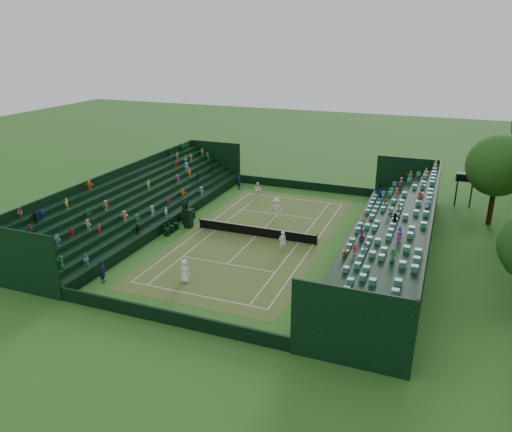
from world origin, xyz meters
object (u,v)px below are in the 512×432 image
object	(u,v)px
tennis_net	(256,231)
umpire_chair	(188,216)
player_far_east	(276,208)
player_near_east	(282,241)
player_far_west	(258,190)
player_near_west	(185,271)

from	to	relation	value
tennis_net	umpire_chair	xyz separation A→B (m)	(-6.92, -0.22, 0.66)
tennis_net	player_far_east	distance (m)	5.57
player_near_east	tennis_net	bearing A→B (deg)	-74.30
player_far_west	player_far_east	bearing A→B (deg)	-70.86
player_far_east	umpire_chair	bearing A→B (deg)	-156.56
tennis_net	umpire_chair	distance (m)	6.95
tennis_net	player_far_west	size ratio (longest dim) A/B	6.81
tennis_net	player_far_west	xyz separation A→B (m)	(-4.10, 11.16, 0.33)
player_near_east	player_far_west	distance (m)	15.38
umpire_chair	player_near_east	size ratio (longest dim) A/B	1.49
player_near_east	player_far_west	size ratio (longest dim) A/B	1.08
player_near_east	player_far_east	bearing A→B (deg)	-106.98
umpire_chair	player_far_west	bearing A→B (deg)	76.09
umpire_chair	player_near_east	distance (m)	10.46
tennis_net	player_near_east	size ratio (longest dim) A/B	6.30
tennis_net	player_near_east	xyz separation A→B (m)	(3.33, -2.31, 0.40)
tennis_net	player_near_east	bearing A→B (deg)	-34.73
player_far_east	tennis_net	bearing A→B (deg)	-106.81
umpire_chair	player_far_west	size ratio (longest dim) A/B	1.62
umpire_chair	player_far_east	world-z (taller)	umpire_chair
player_near_west	tennis_net	bearing A→B (deg)	-80.88
tennis_net	player_far_west	bearing A→B (deg)	110.16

